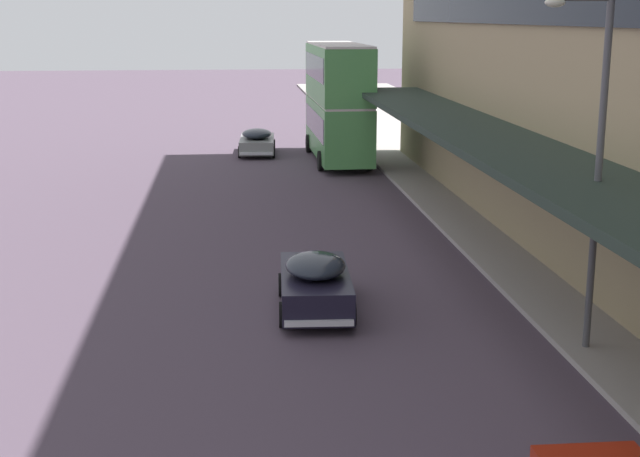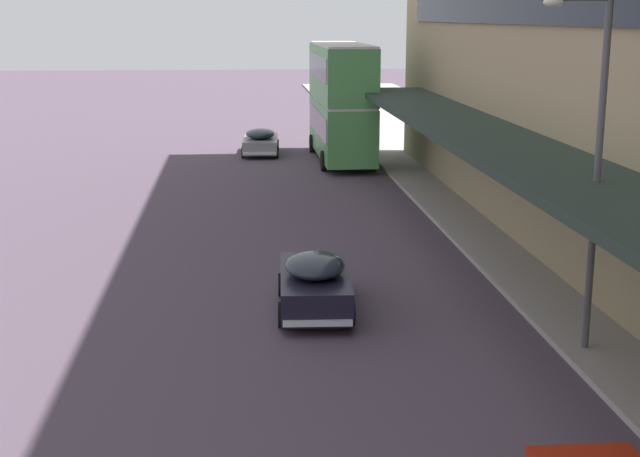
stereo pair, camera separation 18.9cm
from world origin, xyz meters
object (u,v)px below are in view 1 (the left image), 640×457
Objects in this scene: transit_bus_kerbside_front at (338,99)px; sedan_trailing_near at (257,141)px; sedan_oncoming_front at (315,282)px; street_lamp at (593,152)px.

transit_bus_kerbside_front is 5.59m from sedan_trailing_near.
sedan_oncoming_front is (-3.50, -24.24, -2.51)m from transit_bus_kerbside_front.
sedan_oncoming_front is at bearing -98.23° from transit_bus_kerbside_front.
transit_bus_kerbside_front is 24.62m from sedan_oncoming_front.
street_lamp is (2.19, -27.79, 1.34)m from transit_bus_kerbside_front.
street_lamp is at bearing -85.49° from transit_bus_kerbside_front.
sedan_oncoming_front is 0.95× the size of sedan_trailing_near.
sedan_oncoming_front reaches higher than sedan_trailing_near.
sedan_trailing_near is (-0.65, 26.97, -0.05)m from sedan_oncoming_front.
transit_bus_kerbside_front is 1.24× the size of street_lamp.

